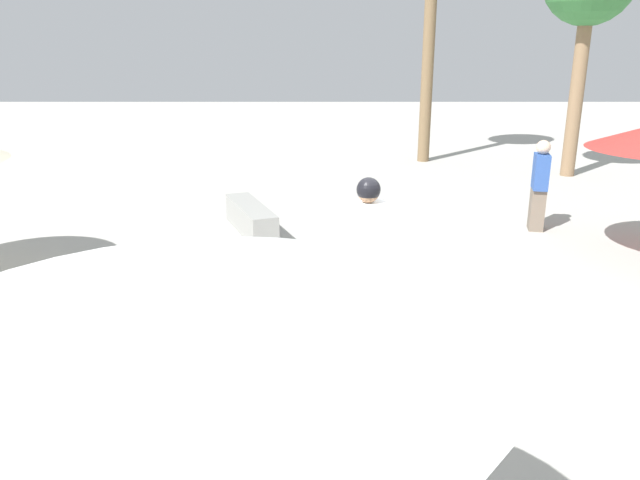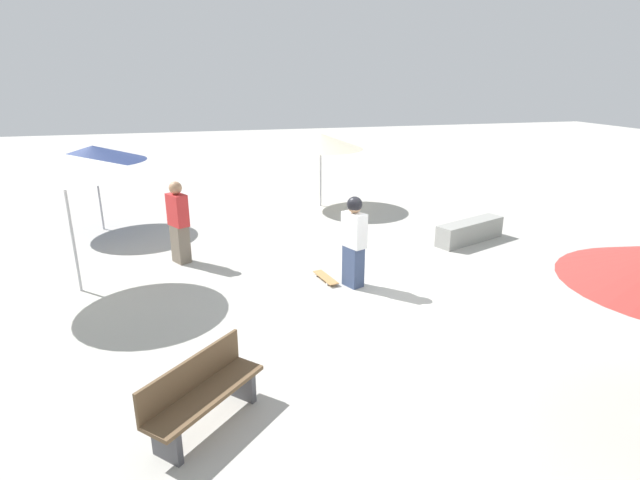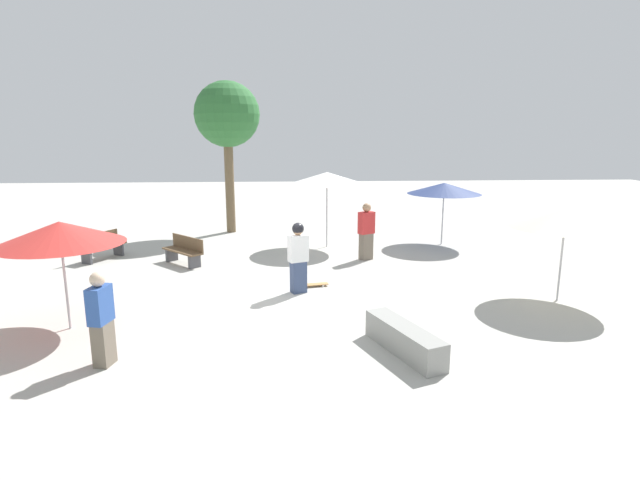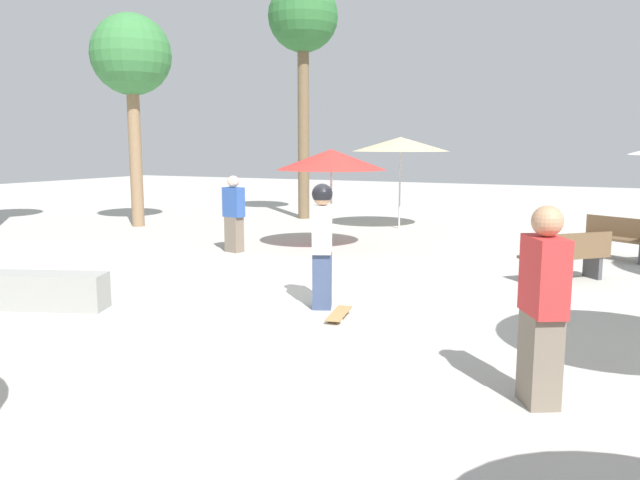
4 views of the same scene
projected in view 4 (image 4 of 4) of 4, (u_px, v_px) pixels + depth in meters
name	position (u px, v px, depth m)	size (l,w,h in m)	color
ground_plane	(307.00, 293.00, 9.88)	(60.00, 60.00, 0.00)	#B2AFA8
skater_main	(322.00, 241.00, 8.88)	(0.54, 0.43, 1.79)	#38476B
skateboard	(339.00, 313.00, 8.47)	(0.82, 0.35, 0.07)	#B7844C
concrete_ledge	(36.00, 291.00, 8.93)	(1.16, 2.06, 0.52)	gray
bench_near	(566.00, 257.00, 10.71)	(1.43, 1.45, 0.85)	#47474C
bench_far	(618.00, 239.00, 12.82)	(1.16, 1.61, 0.85)	#47474C
shade_umbrella_red	(331.00, 160.00, 13.86)	(2.47, 2.47, 2.24)	#B7B7BC
shade_umbrella_tan	(401.00, 144.00, 17.27)	(2.70, 2.70, 2.56)	#B7B7BC
palm_tree_left	(131.00, 59.00, 17.44)	(2.24, 2.24, 5.97)	#896B4C
palm_tree_center_right	(303.00, 24.00, 19.22)	(2.16, 2.16, 7.35)	brown
bystander_watching	(543.00, 307.00, 5.51)	(0.56, 0.48, 1.80)	#726656
bystander_far	(234.00, 214.00, 13.62)	(0.34, 0.50, 1.67)	#726656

